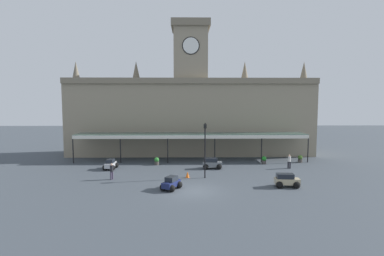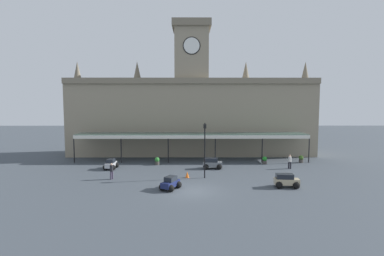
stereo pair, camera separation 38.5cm
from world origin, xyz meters
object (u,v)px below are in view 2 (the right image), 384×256
Objects in this scene: planter_forecourt_centre at (157,161)px; traffic_cone at (187,175)px; planter_by_canopy at (265,160)px; car_silver_sedan at (111,165)px; pedestrian_crossing_forecourt at (290,161)px; car_grey_estate at (212,164)px; car_navy_sedan at (170,184)px; car_beige_estate at (286,181)px; pedestrian_beside_cars at (112,171)px; victorian_lamppost at (205,144)px; planter_near_kerb at (301,159)px.

traffic_cone is at bearing -58.92° from planter_forecourt_centre.
car_silver_sedan is at bearing -171.67° from planter_by_canopy.
car_grey_estate is at bearing 179.73° from pedestrian_crossing_forecourt.
car_navy_sedan is 0.97× the size of car_beige_estate.
car_grey_estate is 11.66m from pedestrian_beside_cars.
victorian_lamppost reaches higher than pedestrian_crossing_forecourt.
victorian_lamppost is (-7.41, 3.48, 2.96)m from car_beige_estate.
car_beige_estate is 12.50m from planter_near_kerb.
car_grey_estate is 3.53× the size of traffic_cone.
car_navy_sedan is at bearing -143.76° from planter_near_kerb.
pedestrian_crossing_forecourt is at bearing 22.62° from victorian_lamppost.
planter_forecourt_centre is at bearing 161.78° from car_grey_estate.
pedestrian_crossing_forecourt is 1.74× the size of planter_near_kerb.
victorian_lamppost is (9.54, 0.50, 2.61)m from pedestrian_beside_cars.
car_navy_sedan is 10.72m from car_beige_estate.
car_grey_estate reaches higher than planter_by_canopy.
pedestrian_crossing_forecourt is 1.74× the size of planter_by_canopy.
car_navy_sedan is at bearing -117.62° from car_grey_estate.
car_navy_sedan is 0.98× the size of car_grey_estate.
car_navy_sedan reaches higher than planter_by_canopy.
planter_near_kerb is (4.92, 0.78, 0.00)m from planter_by_canopy.
pedestrian_beside_cars is 9.90m from victorian_lamppost.
car_beige_estate is 10.48m from planter_by_canopy.
car_navy_sedan is 4.48m from traffic_cone.
pedestrian_beside_cars is 1.74× the size of planter_by_canopy.
planter_by_canopy is (11.23, 11.06, -0.01)m from car_navy_sedan.
traffic_cone is at bearing -24.37° from car_silver_sedan.
victorian_lamppost reaches higher than planter_by_canopy.
pedestrian_beside_cars is (-10.62, -4.81, 0.34)m from car_grey_estate.
victorian_lamppost is (10.84, -4.24, 3.02)m from car_silver_sedan.
pedestrian_beside_cars is 8.04m from planter_forecourt_centre.
car_beige_estate is 1.39× the size of pedestrian_crossing_forecourt.
planter_forecourt_centre is (-15.90, 2.26, -0.42)m from pedestrian_crossing_forecourt.
car_beige_estate is 10.03m from car_grey_estate.
traffic_cone is at bearing -144.97° from planter_by_canopy.
planter_forecourt_centre is at bearing -176.16° from planter_near_kerb.
pedestrian_beside_cars is at bearing -176.99° from victorian_lamppost.
pedestrian_crossing_forecourt reaches higher than planter_near_kerb.
car_silver_sedan reaches higher than planter_near_kerb.
planter_by_canopy is at bearing 8.33° from car_silver_sedan.
car_beige_estate reaches higher than planter_by_canopy.
planter_near_kerb is (18.51, 1.24, 0.00)m from planter_forecourt_centre.
planter_by_canopy is at bearing 130.29° from pedestrian_crossing_forecourt.
planter_by_canopy is (7.93, 6.99, -3.03)m from victorian_lamppost.
car_beige_estate is 1.39× the size of pedestrian_beside_cars.
pedestrian_crossing_forecourt is (2.83, 7.75, 0.34)m from car_beige_estate.
planter_forecourt_centre is (3.88, 7.03, -0.42)m from pedestrian_beside_cars.
planter_forecourt_centre is (-13.07, 10.01, -0.07)m from car_beige_estate.
planter_near_kerb is (22.39, 8.28, -0.42)m from pedestrian_beside_cars.
car_navy_sedan is 2.34× the size of planter_by_canopy.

